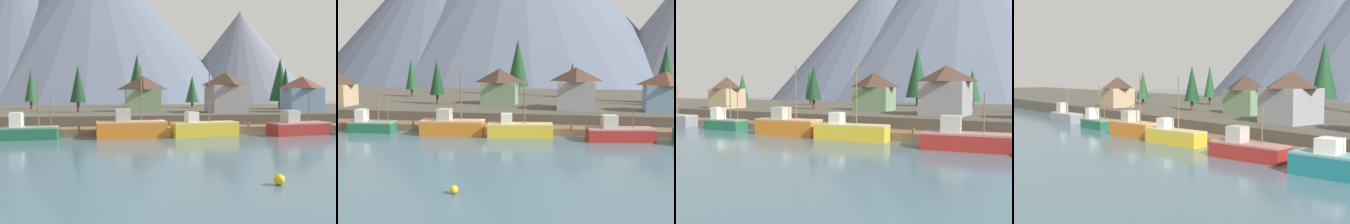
% 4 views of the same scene
% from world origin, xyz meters
% --- Properties ---
extents(ground_plane, '(400.00, 400.00, 1.00)m').
position_xyz_m(ground_plane, '(0.00, 20.00, -0.50)').
color(ground_plane, '#476675').
extents(dock, '(80.00, 4.00, 1.60)m').
position_xyz_m(dock, '(0.00, 1.99, 0.50)').
color(dock, brown).
rests_on(dock, ground_plane).
extents(shoreline_bank, '(400.00, 56.00, 2.50)m').
position_xyz_m(shoreline_bank, '(0.00, 32.00, 1.25)').
color(shoreline_bank, '#4C473D').
rests_on(shoreline_bank, ground_plane).
extents(mountain_west_peak, '(113.64, 113.64, 64.60)m').
position_xyz_m(mountain_west_peak, '(-55.07, 131.07, 32.30)').
color(mountain_west_peak, '#4C566B').
rests_on(mountain_west_peak, ground_plane).
extents(fishing_boat_green, '(6.83, 3.08, 7.48)m').
position_xyz_m(fishing_boat_green, '(-18.07, -1.69, 1.07)').
color(fishing_boat_green, '#1E5B3D').
rests_on(fishing_boat_green, ground_plane).
extents(fishing_boat_orange, '(9.30, 3.70, 9.36)m').
position_xyz_m(fishing_boat_orange, '(-5.16, -2.01, 1.29)').
color(fishing_boat_orange, '#CC6B1E').
rests_on(fishing_boat_orange, ground_plane).
extents(fishing_boat_yellow, '(9.36, 3.73, 8.97)m').
position_xyz_m(fishing_boat_yellow, '(4.72, -2.02, 1.13)').
color(fishing_boat_yellow, gold).
rests_on(fishing_boat_yellow, ground_plane).
extents(fishing_boat_red, '(9.15, 4.27, 5.81)m').
position_xyz_m(fishing_boat_red, '(18.31, -2.33, 1.11)').
color(fishing_boat_red, maroon).
rests_on(fishing_boat_red, ground_plane).
extents(house_green, '(6.90, 4.57, 6.74)m').
position_xyz_m(house_green, '(-1.98, 17.99, 5.95)').
color(house_green, '#6B8E66').
rests_on(house_green, shoreline_bank).
extents(house_tan, '(5.51, 5.26, 6.27)m').
position_xyz_m(house_tan, '(-30.64, 9.72, 5.71)').
color(house_tan, tan).
rests_on(house_tan, shoreline_bank).
extents(house_grey, '(6.41, 6.95, 7.13)m').
position_xyz_m(house_grey, '(12.45, 12.05, 6.14)').
color(house_grey, gray).
rests_on(house_grey, shoreline_bank).
extents(house_blue, '(6.66, 4.70, 6.51)m').
position_xyz_m(house_blue, '(26.67, 11.11, 5.83)').
color(house_blue, '#6689A8').
rests_on(house_blue, shoreline_bank).
extents(conifer_near_left, '(2.62, 2.62, 8.72)m').
position_xyz_m(conifer_near_left, '(-25.07, 30.20, 7.65)').
color(conifer_near_left, '#4C3823').
rests_on(conifer_near_left, shoreline_bank).
extents(conifer_near_right, '(2.87, 2.87, 8.96)m').
position_xyz_m(conifer_near_right, '(28.25, 20.36, 7.55)').
color(conifer_near_right, '#4C3823').
rests_on(conifer_near_right, shoreline_bank).
extents(conifer_mid_right, '(5.23, 5.23, 13.39)m').
position_xyz_m(conifer_mid_right, '(-1.69, 39.66, 10.14)').
color(conifer_mid_right, '#4C3823').
rests_on(conifer_mid_right, shoreline_bank).
extents(conifer_back_left, '(2.85, 2.85, 8.36)m').
position_xyz_m(conifer_back_left, '(-13.73, 15.88, 7.53)').
color(conifer_back_left, '#4C3823').
rests_on(conifer_back_left, shoreline_bank).
extents(conifer_back_right, '(3.34, 3.34, 7.76)m').
position_xyz_m(conifer_back_right, '(11.49, 34.85, 6.99)').
color(conifer_back_right, '#4C3823').
rests_on(conifer_back_right, shoreline_bank).
extents(conifer_centre, '(4.56, 4.56, 11.35)m').
position_xyz_m(conifer_centre, '(29.48, 25.24, 9.01)').
color(conifer_centre, '#4C3823').
rests_on(conifer_centre, shoreline_bank).
extents(channel_buoy, '(0.70, 0.70, 0.70)m').
position_xyz_m(channel_buoy, '(3.02, -27.08, 0.35)').
color(channel_buoy, gold).
rests_on(channel_buoy, ground_plane).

